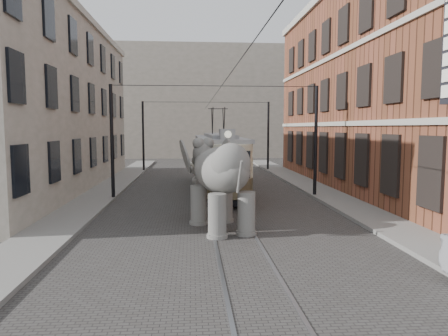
{
  "coord_description": "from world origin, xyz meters",
  "views": [
    {
      "loc": [
        -1.47,
        -15.96,
        3.78
      ],
      "look_at": [
        -0.13,
        1.24,
        2.1
      ],
      "focal_mm": 33.33,
      "sensor_mm": 36.0,
      "label": 1
    }
  ],
  "objects": [
    {
      "name": "tram",
      "position": [
        0.13,
        9.21,
        2.48
      ],
      "size": [
        2.73,
        12.53,
        4.96
      ],
      "primitive_type": null,
      "rotation": [
        0.0,
        0.0,
        0.01
      ],
      "color": "beige",
      "rests_on": "ground"
    },
    {
      "name": "sidewalk_right",
      "position": [
        6.0,
        0.0,
        0.07
      ],
      "size": [
        2.0,
        60.0,
        0.15
      ],
      "primitive_type": "cube",
      "color": "slate",
      "rests_on": "ground"
    },
    {
      "name": "distant_block",
      "position": [
        0.0,
        40.0,
        7.0
      ],
      "size": [
        28.0,
        10.0,
        14.0
      ],
      "primitive_type": "cube",
      "color": "gray",
      "rests_on": "ground"
    },
    {
      "name": "brick_building",
      "position": [
        11.0,
        9.0,
        6.0
      ],
      "size": [
        8.0,
        26.0,
        12.0
      ],
      "primitive_type": "cube",
      "color": "brown",
      "rests_on": "ground"
    },
    {
      "name": "ground",
      "position": [
        0.0,
        0.0,
        0.0
      ],
      "size": [
        120.0,
        120.0,
        0.0
      ],
      "primitive_type": "plane",
      "color": "#3C3937"
    },
    {
      "name": "tram_rails",
      "position": [
        0.0,
        0.0,
        0.01
      ],
      "size": [
        1.54,
        80.0,
        0.02
      ],
      "primitive_type": null,
      "color": "slate",
      "rests_on": "ground"
    },
    {
      "name": "elephant",
      "position": [
        -0.39,
        -0.78,
        1.71
      ],
      "size": [
        4.5,
        6.2,
        3.41
      ],
      "primitive_type": null,
      "rotation": [
        0.0,
        0.0,
        0.28
      ],
      "color": "#5F5D58",
      "rests_on": "ground"
    },
    {
      "name": "sidewalk_left",
      "position": [
        -6.5,
        0.0,
        0.07
      ],
      "size": [
        2.0,
        60.0,
        0.15
      ],
      "primitive_type": "cube",
      "color": "slate",
      "rests_on": "ground"
    },
    {
      "name": "stucco_building",
      "position": [
        -11.0,
        10.0,
        5.0
      ],
      "size": [
        7.0,
        24.0,
        10.0
      ],
      "primitive_type": "cube",
      "color": "gray",
      "rests_on": "ground"
    },
    {
      "name": "catenary",
      "position": [
        -0.2,
        5.0,
        3.0
      ],
      "size": [
        11.0,
        30.2,
        6.0
      ],
      "primitive_type": null,
      "color": "black",
      "rests_on": "ground"
    }
  ]
}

